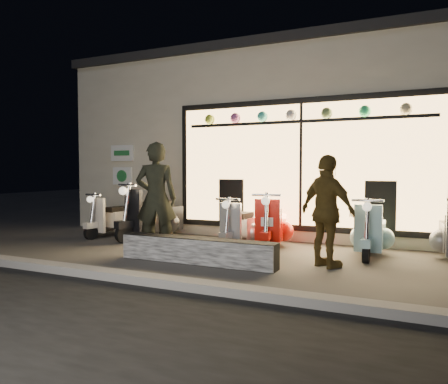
% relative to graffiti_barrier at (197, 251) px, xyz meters
% --- Properties ---
extents(ground, '(40.00, 40.00, 0.00)m').
position_rel_graffiti_barrier_xyz_m(ground, '(0.14, 0.65, -0.20)').
color(ground, '#383533').
rests_on(ground, ground).
extents(kerb, '(40.00, 0.25, 0.12)m').
position_rel_graffiti_barrier_xyz_m(kerb, '(0.14, -1.35, -0.14)').
color(kerb, slate).
rests_on(kerb, ground).
extents(shop_building, '(10.20, 6.23, 4.20)m').
position_rel_graffiti_barrier_xyz_m(shop_building, '(0.15, 5.63, 1.90)').
color(shop_building, beige).
rests_on(shop_building, ground).
extents(graffiti_barrier, '(2.58, 0.28, 0.40)m').
position_rel_graffiti_barrier_xyz_m(graffiti_barrier, '(0.00, 0.00, 0.00)').
color(graffiti_barrier, black).
rests_on(graffiti_barrier, ground).
extents(scooter_silver, '(0.43, 1.27, 0.91)m').
position_rel_graffiti_barrier_xyz_m(scooter_silver, '(0.06, 1.66, 0.17)').
color(scooter_silver, black).
rests_on(scooter_silver, ground).
extents(scooter_red, '(0.60, 1.40, 1.00)m').
position_rel_graffiti_barrier_xyz_m(scooter_red, '(0.60, 1.83, 0.20)').
color(scooter_red, black).
rests_on(scooter_red, ground).
extents(scooter_black, '(0.82, 1.56, 1.12)m').
position_rel_graffiti_barrier_xyz_m(scooter_black, '(-1.95, 1.80, 0.25)').
color(scooter_black, black).
rests_on(scooter_black, ground).
extents(scooter_cream, '(0.56, 1.28, 0.91)m').
position_rel_graffiti_barrier_xyz_m(scooter_cream, '(-2.97, 1.72, 0.17)').
color(scooter_cream, black).
rests_on(scooter_cream, ground).
extents(scooter_blue, '(0.43, 1.32, 0.95)m').
position_rel_graffiti_barrier_xyz_m(scooter_blue, '(2.37, 1.81, 0.18)').
color(scooter_blue, black).
rests_on(scooter_blue, ground).
extents(man, '(0.83, 0.71, 1.93)m').
position_rel_graffiti_barrier_xyz_m(man, '(-1.02, 0.40, 0.76)').
color(man, black).
rests_on(man, ground).
extents(woman, '(1.05, 0.86, 1.68)m').
position_rel_graffiti_barrier_xyz_m(woman, '(1.88, 0.59, 0.64)').
color(woman, brown).
rests_on(woman, ground).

